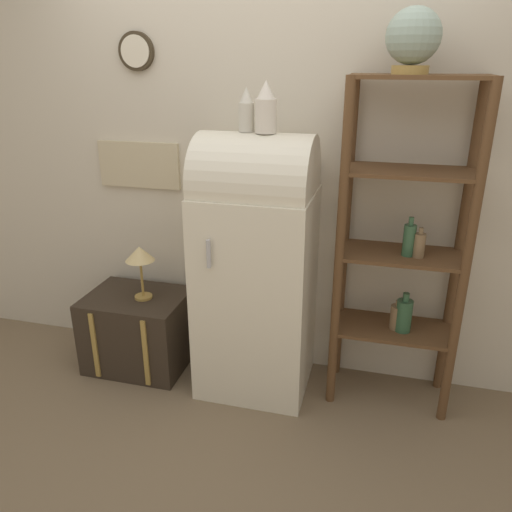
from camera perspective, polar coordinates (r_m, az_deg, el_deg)
ground_plane at (r=3.03m, az=-1.36°, el=-16.90°), size 12.00×12.00×0.00m
wall_back at (r=2.98m, az=1.45°, el=11.22°), size 7.00×0.09×2.70m
refrigerator at (r=2.85m, az=0.01°, el=-0.85°), size 0.64×0.59×1.53m
suitcase_trunk at (r=3.36m, az=-13.28°, el=-8.24°), size 0.62×0.49×0.49m
shelf_unit at (r=2.78m, az=16.42°, el=1.78°), size 0.68×0.36×1.82m
globe at (r=2.60m, az=17.54°, el=22.66°), size 0.25×0.25×0.29m
vase_left at (r=2.67m, az=-1.11°, el=16.23°), size 0.08×0.08×0.22m
vase_center at (r=2.62m, az=1.15°, el=16.49°), size 0.11×0.11×0.26m
desk_lamp at (r=3.11m, az=-13.13°, el=-0.09°), size 0.18×0.18×0.34m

